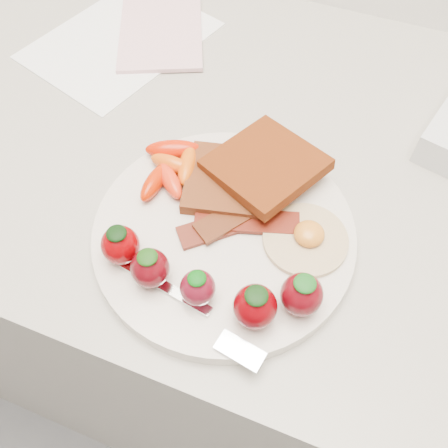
% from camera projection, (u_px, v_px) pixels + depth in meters
% --- Properties ---
extents(counter, '(2.00, 0.60, 0.90)m').
position_uv_depth(counter, '(251.00, 302.00, 0.97)').
color(counter, gray).
rests_on(counter, ground).
extents(plate, '(0.27, 0.27, 0.02)m').
position_uv_depth(plate, '(224.00, 234.00, 0.52)').
color(plate, beige).
rests_on(plate, counter).
extents(toast_lower, '(0.11, 0.11, 0.01)m').
position_uv_depth(toast_lower, '(229.00, 181.00, 0.54)').
color(toast_lower, '#3B1A0F').
rests_on(toast_lower, plate).
extents(toast_upper, '(0.14, 0.14, 0.02)m').
position_uv_depth(toast_upper, '(265.00, 165.00, 0.53)').
color(toast_upper, '#4A1C08').
rests_on(toast_upper, toast_lower).
extents(fried_egg, '(0.11, 0.11, 0.02)m').
position_uv_depth(fried_egg, '(306.00, 238.00, 0.50)').
color(fried_egg, beige).
rests_on(fried_egg, plate).
extents(bacon_strips, '(0.12, 0.12, 0.01)m').
position_uv_depth(bacon_strips, '(240.00, 218.00, 0.51)').
color(bacon_strips, '#4A1D0F').
rests_on(bacon_strips, plate).
extents(baby_carrots, '(0.07, 0.10, 0.02)m').
position_uv_depth(baby_carrots, '(172.00, 166.00, 0.54)').
color(baby_carrots, '#D9510C').
rests_on(baby_carrots, plate).
extents(strawberries, '(0.21, 0.07, 0.05)m').
position_uv_depth(strawberries, '(209.00, 281.00, 0.45)').
color(strawberries, '#740003').
rests_on(strawberries, plate).
extents(fork, '(0.16, 0.06, 0.00)m').
position_uv_depth(fork, '(197.00, 314.00, 0.46)').
color(fork, silver).
rests_on(fork, plate).
extents(paper_sheet, '(0.25, 0.29, 0.00)m').
position_uv_depth(paper_sheet, '(121.00, 40.00, 0.70)').
color(paper_sheet, white).
rests_on(paper_sheet, counter).
extents(notepad, '(0.17, 0.20, 0.01)m').
position_uv_depth(notepad, '(161.00, 32.00, 0.71)').
color(notepad, beige).
rests_on(notepad, paper_sheet).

